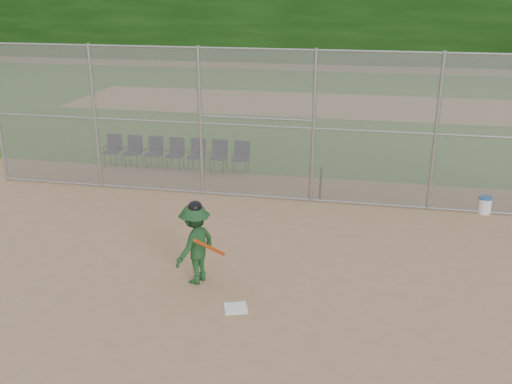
% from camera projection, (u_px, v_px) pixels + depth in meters
% --- Properties ---
extents(ground, '(100.00, 100.00, 0.00)m').
position_uv_depth(ground, '(230.00, 291.00, 10.78)').
color(ground, tan).
rests_on(ground, ground).
extents(grass_strip, '(100.00, 100.00, 0.00)m').
position_uv_depth(grass_strip, '(319.00, 105.00, 27.35)').
color(grass_strip, '#2D631D').
rests_on(grass_strip, ground).
extents(dirt_patch_far, '(24.00, 24.00, 0.00)m').
position_uv_depth(dirt_patch_far, '(319.00, 104.00, 27.35)').
color(dirt_patch_far, tan).
rests_on(dirt_patch_far, ground).
extents(backstop_fence, '(16.09, 0.09, 4.00)m').
position_uv_depth(backstop_fence, '(275.00, 124.00, 14.67)').
color(backstop_fence, gray).
rests_on(backstop_fence, ground).
extents(home_plate, '(0.51, 0.51, 0.02)m').
position_uv_depth(home_plate, '(236.00, 308.00, 10.19)').
color(home_plate, white).
rests_on(home_plate, ground).
extents(batter_at_plate, '(1.09, 1.31, 1.68)m').
position_uv_depth(batter_at_plate, '(195.00, 243.00, 10.87)').
color(batter_at_plate, '#1B4421').
rests_on(batter_at_plate, ground).
extents(water_cooler, '(0.35, 0.35, 0.44)m').
position_uv_depth(water_cooler, '(485.00, 205.00, 14.37)').
color(water_cooler, white).
rests_on(water_cooler, ground).
extents(spare_bats, '(0.36, 0.33, 0.83)m').
position_uv_depth(spare_bats, '(315.00, 182.00, 15.42)').
color(spare_bats, '#D84C14').
rests_on(spare_bats, ground).
extents(chair_0, '(0.54, 0.52, 0.96)m').
position_uv_depth(chair_0, '(112.00, 151.00, 18.10)').
color(chair_0, '#10193B').
rests_on(chair_0, ground).
extents(chair_1, '(0.54, 0.52, 0.96)m').
position_uv_depth(chair_1, '(133.00, 152.00, 17.97)').
color(chair_1, '#10193B').
rests_on(chair_1, ground).
extents(chair_2, '(0.54, 0.52, 0.96)m').
position_uv_depth(chair_2, '(154.00, 153.00, 17.85)').
color(chair_2, '#10193B').
rests_on(chair_2, ground).
extents(chair_3, '(0.54, 0.52, 0.96)m').
position_uv_depth(chair_3, '(175.00, 154.00, 17.72)').
color(chair_3, '#10193B').
rests_on(chair_3, ground).
extents(chair_4, '(0.54, 0.52, 0.96)m').
position_uv_depth(chair_4, '(197.00, 155.00, 17.59)').
color(chair_4, '#10193B').
rests_on(chair_4, ground).
extents(chair_5, '(0.54, 0.52, 0.96)m').
position_uv_depth(chair_5, '(218.00, 157.00, 17.46)').
color(chair_5, '#10193B').
rests_on(chair_5, ground).
extents(chair_6, '(0.54, 0.52, 0.96)m').
position_uv_depth(chair_6, '(240.00, 158.00, 17.34)').
color(chair_6, '#10193B').
rests_on(chair_6, ground).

